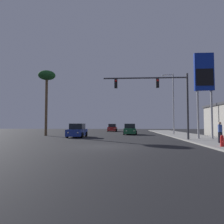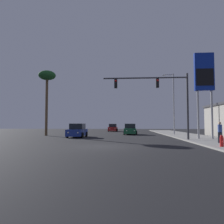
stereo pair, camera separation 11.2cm
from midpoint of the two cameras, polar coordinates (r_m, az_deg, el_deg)
ground_plane at (r=15.96m, az=-1.61°, el=-8.95°), size 120.00×120.00×0.00m
sidewalk_right at (r=27.07m, az=21.11°, el=-6.25°), size 5.00×60.00×0.12m
car_blue at (r=27.42m, az=-9.21°, el=-4.92°), size 2.04×4.32×1.68m
car_green at (r=34.13m, az=4.60°, el=-4.61°), size 2.04×4.34×1.68m
car_red at (r=48.54m, az=0.03°, el=-4.21°), size 2.04×4.33×1.68m
traffic_light_mast at (r=22.24m, az=12.81°, el=5.10°), size 8.39×0.36×6.50m
street_lamp at (r=33.54m, az=15.43°, el=2.92°), size 1.74×0.24×9.00m
gas_station_sign at (r=25.22m, az=22.80°, el=8.52°), size 2.00×0.42×9.00m
fire_hydrant at (r=16.23m, az=26.65°, el=-6.79°), size 0.24×0.34×0.76m
pedestrian_on_sidewalk at (r=19.27m, az=26.25°, el=-4.55°), size 0.34×0.32×1.67m
palm_tree_near at (r=32.51m, az=-16.78°, el=8.24°), size 2.40×2.40×9.18m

